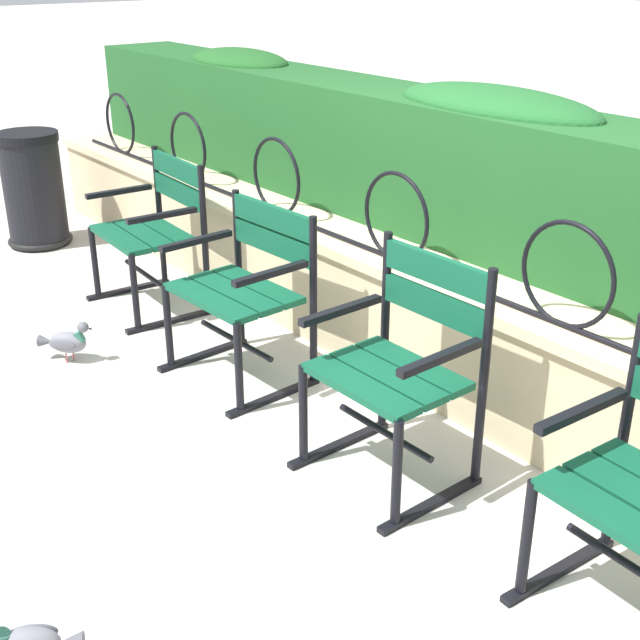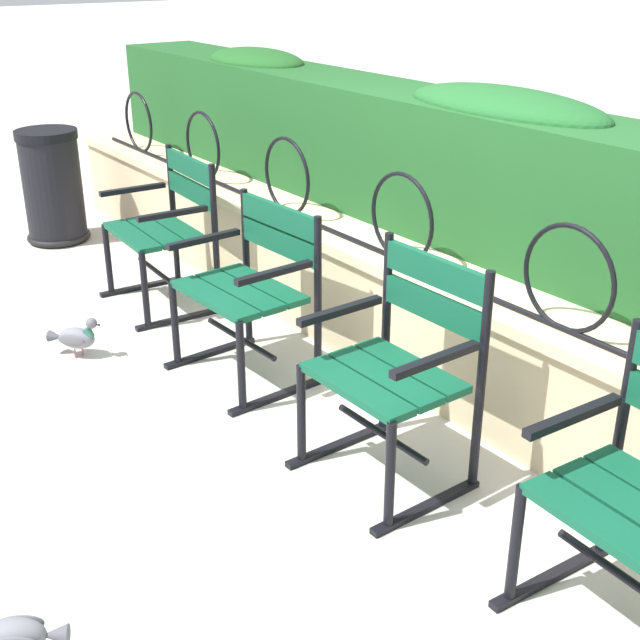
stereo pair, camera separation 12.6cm
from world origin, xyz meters
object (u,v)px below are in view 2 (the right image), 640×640
park_chair_leftmost (167,226)px  pigeon_near_chairs (76,337)px  park_chair_centre_right (399,365)px  trash_bin (53,189)px  pigeon_far_side (14,635)px  park_chair_centre_left (252,284)px

park_chair_leftmost → pigeon_near_chairs: park_chair_leftmost is taller
park_chair_centre_right → trash_bin: bearing=-178.9°
pigeon_far_side → park_chair_leftmost: bearing=144.2°
pigeon_near_chairs → trash_bin: size_ratio=0.31×
park_chair_leftmost → pigeon_far_side: 2.76m
pigeon_far_side → park_chair_centre_left: bearing=127.6°
pigeon_far_side → trash_bin: bearing=158.5°
trash_bin → park_chair_centre_right: bearing=1.1°
pigeon_far_side → park_chair_centre_right: bearing=94.6°
park_chair_centre_right → trash_bin: park_chair_centre_right is taller
pigeon_near_chairs → pigeon_far_side: size_ratio=0.90×
park_chair_leftmost → park_chair_centre_right: size_ratio=0.96×
park_chair_centre_right → trash_bin: (-3.60, -0.07, -0.10)m
park_chair_centre_right → pigeon_near_chairs: bearing=-159.3°
pigeon_near_chairs → trash_bin: 1.99m
pigeon_near_chairs → trash_bin: trash_bin is taller
park_chair_leftmost → pigeon_far_side: (2.22, -1.60, -0.35)m
park_chair_centre_left → park_chair_centre_right: (1.06, 0.00, 0.01)m
park_chair_centre_left → pigeon_near_chairs: 0.99m
park_chair_centre_right → park_chair_centre_left: bearing=-179.9°
pigeon_near_chairs → trash_bin: (-1.88, 0.58, 0.26)m
park_chair_centre_left → pigeon_near_chairs: size_ratio=3.44×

